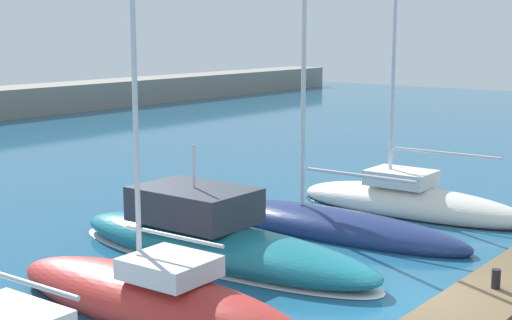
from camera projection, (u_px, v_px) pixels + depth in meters
ground_plane at (420, 309)px, 16.66m from camera, size 120.00×120.00×0.00m
dock_pier at (474, 313)px, 15.89m from camera, size 20.00×1.70×0.40m
sailboat_red_second at (151, 295)px, 16.28m from camera, size 2.46×8.00×17.01m
motorboat_teal_third at (213, 239)px, 20.36m from camera, size 2.75×10.03×3.26m
sailboat_navy_fourth at (327, 224)px, 22.98m from camera, size 2.54×9.24×15.13m
sailboat_ivory_fifth at (409, 202)px, 25.51m from camera, size 2.59×8.24×14.81m
dock_bollard at (496, 279)px, 16.77m from camera, size 0.20×0.20×0.44m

